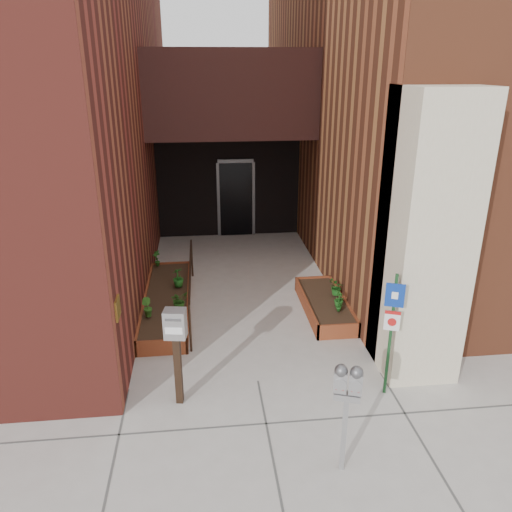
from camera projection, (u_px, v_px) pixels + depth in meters
name	position (u px, v px, depth m)	size (l,w,h in m)	color
ground	(258.00, 381.00, 7.84)	(80.00, 80.00, 0.00)	#9E9991
architecture	(219.00, 50.00, 12.42)	(20.00, 14.60, 10.00)	maroon
planter_left	(167.00, 302.00, 10.14)	(0.90, 3.60, 0.30)	maroon
planter_right	(325.00, 306.00, 10.00)	(0.80, 2.20, 0.30)	maroon
handrail	(190.00, 274.00, 9.92)	(0.04, 3.34, 0.90)	black
parking_meter	(347.00, 390.00, 5.75)	(0.34, 0.22, 1.48)	#959597
sign_post	(392.00, 323.00, 7.14)	(0.26, 0.11, 1.95)	#163E1D
payment_dropbox	(176.00, 337.00, 6.98)	(0.33, 0.27, 1.51)	black
shrub_left_a	(179.00, 301.00, 9.42)	(0.33, 0.33, 0.37)	#255A19
shrub_left_b	(147.00, 307.00, 9.18)	(0.20, 0.20, 0.36)	#2D621C
shrub_left_c	(178.00, 277.00, 10.40)	(0.23, 0.23, 0.40)	#1C5C1A
shrub_left_d	(157.00, 258.00, 11.46)	(0.19, 0.19, 0.37)	#205618
shrub_right_a	(339.00, 299.00, 9.54)	(0.18, 0.18, 0.32)	#1C5618
shrub_right_b	(339.00, 303.00, 9.36)	(0.17, 0.17, 0.32)	#195117
shrub_right_c	(336.00, 287.00, 10.02)	(0.30, 0.30, 0.33)	#1C5919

